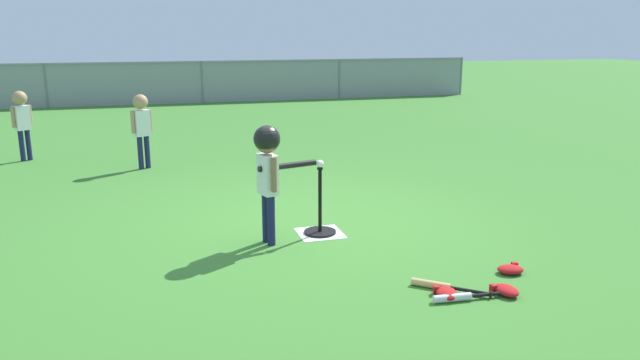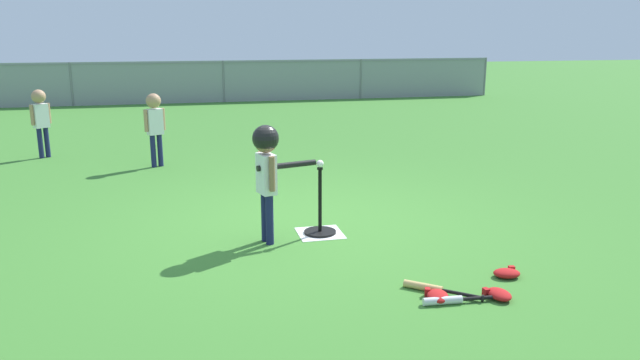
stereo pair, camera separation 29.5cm
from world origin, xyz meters
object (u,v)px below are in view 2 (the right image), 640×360
object	(u,v)px
glove_near_bats	(507,273)
batting_tee	(320,223)
fielder_near_right	(155,120)
baseball_on_tee	(320,164)
batter_child	(267,160)
spare_bat_silver	(451,300)
glove_by_plate	(437,296)
spare_bat_wood	(431,288)
fielder_deep_center	(40,114)
glove_tossed_aside	(499,294)

from	to	relation	value
glove_near_bats	batting_tee	bearing A→B (deg)	131.26
fielder_near_right	baseball_on_tee	bearing A→B (deg)	-64.64
batter_child	fielder_near_right	size ratio (longest dim) A/B	1.04
spare_bat_silver	baseball_on_tee	bearing A→B (deg)	108.12
spare_bat_silver	glove_by_plate	world-z (taller)	glove_by_plate
baseball_on_tee	batter_child	size ratio (longest dim) A/B	0.07
baseball_on_tee	spare_bat_wood	size ratio (longest dim) A/B	0.14
spare_bat_silver	spare_bat_wood	world-z (taller)	same
baseball_on_tee	fielder_near_right	xyz separation A→B (m)	(-1.67, 3.52, -0.01)
fielder_deep_center	glove_tossed_aside	xyz separation A→B (m)	(4.41, -6.37, -0.66)
spare_bat_silver	glove_near_bats	xyz separation A→B (m)	(0.66, 0.36, 0.01)
batter_child	glove_tossed_aside	size ratio (longest dim) A/B	4.75
batting_tee	fielder_deep_center	distance (m)	5.77
spare_bat_silver	batter_child	bearing A→B (deg)	124.33
batter_child	fielder_near_right	distance (m)	3.83
spare_bat_silver	spare_bat_wood	xyz separation A→B (m)	(-0.06, 0.23, -0.00)
baseball_on_tee	spare_bat_silver	bearing A→B (deg)	-71.88
spare_bat_wood	glove_near_bats	size ratio (longest dim) A/B	2.10
glove_by_plate	glove_near_bats	xyz separation A→B (m)	(0.74, 0.28, 0.00)
spare_bat_wood	glove_near_bats	bearing A→B (deg)	10.09
batting_tee	fielder_near_right	bearing A→B (deg)	115.36
fielder_near_right	fielder_deep_center	distance (m)	2.07
batter_child	fielder_deep_center	size ratio (longest dim) A/B	1.05
batting_tee	glove_by_plate	xyz separation A→B (m)	(0.51, -1.70, -0.07)
batting_tee	fielder_deep_center	bearing A→B (deg)	126.74
batter_child	fielder_deep_center	bearing A→B (deg)	121.42
batter_child	spare_bat_wood	distance (m)	1.93
glove_by_plate	glove_tossed_aside	world-z (taller)	same
fielder_deep_center	glove_by_plate	distance (m)	7.46
fielder_near_right	glove_by_plate	world-z (taller)	fielder_near_right
batter_child	fielder_near_right	bearing A→B (deg)	107.15
batting_tee	glove_tossed_aside	bearing A→B (deg)	-61.28
baseball_on_tee	glove_near_bats	size ratio (longest dim) A/B	0.30
baseball_on_tee	batter_child	bearing A→B (deg)	-165.43
baseball_on_tee	fielder_deep_center	bearing A→B (deg)	126.74
spare_bat_silver	glove_by_plate	size ratio (longest dim) A/B	2.32
batting_tee	glove_near_bats	size ratio (longest dim) A/B	2.77
batter_child	spare_bat_silver	bearing A→B (deg)	-55.67
glove_tossed_aside	fielder_near_right	bearing A→B (deg)	116.51
spare_bat_silver	glove_near_bats	bearing A→B (deg)	28.37
spare_bat_silver	glove_by_plate	bearing A→B (deg)	132.65
baseball_on_tee	glove_tossed_aside	world-z (taller)	baseball_on_tee
spare_bat_silver	spare_bat_wood	bearing A→B (deg)	103.75
fielder_deep_center	glove_near_bats	size ratio (longest dim) A/B	4.42
glove_tossed_aside	glove_by_plate	bearing A→B (deg)	170.70
baseball_on_tee	glove_by_plate	size ratio (longest dim) A/B	0.29
spare_bat_wood	glove_tossed_aside	size ratio (longest dim) A/B	2.15
batting_tee	batter_child	distance (m)	0.89
fielder_near_right	spare_bat_silver	xyz separation A→B (m)	(2.25, -5.30, -0.67)
fielder_near_right	glove_near_bats	size ratio (longest dim) A/B	4.44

